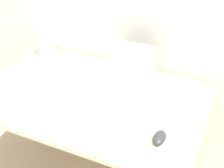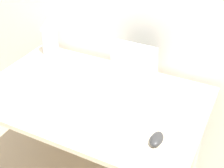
# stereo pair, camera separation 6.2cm
# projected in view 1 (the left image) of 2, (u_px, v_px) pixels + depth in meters

# --- Properties ---
(desk) EXTENTS (1.22, 0.77, 0.76)m
(desk) POSITION_uv_depth(u_px,v_px,m) (92.00, 109.00, 1.74)
(desk) COLOR beige
(desk) RESTS_ON ground_plane
(laptop) EXTENTS (0.29, 0.21, 0.22)m
(laptop) POSITION_uv_depth(u_px,v_px,m) (128.00, 72.00, 1.81)
(laptop) COLOR white
(laptop) RESTS_ON desk
(keyboard) EXTENTS (0.48, 0.17, 0.02)m
(keyboard) POSITION_uv_depth(u_px,v_px,m) (96.00, 120.00, 1.51)
(keyboard) COLOR silver
(keyboard) RESTS_ON desk
(mouse) EXTENTS (0.06, 0.10, 0.04)m
(mouse) POSITION_uv_depth(u_px,v_px,m) (160.00, 138.00, 1.40)
(mouse) COLOR #2D2D2D
(mouse) RESTS_ON desk
(vase) EXTENTS (0.10, 0.10, 0.25)m
(vase) POSITION_uv_depth(u_px,v_px,m) (45.00, 38.00, 2.01)
(vase) COLOR white
(vase) RESTS_ON desk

